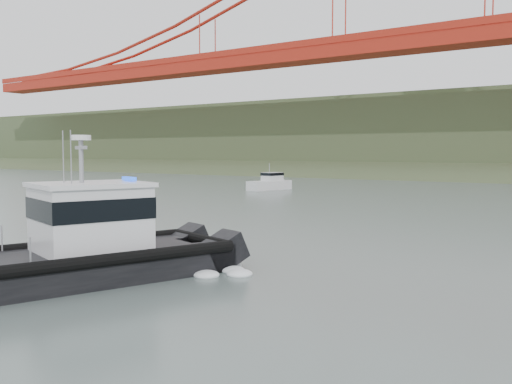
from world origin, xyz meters
TOP-DOWN VIEW (x-y plane):
  - ground at (0.00, 0.00)m, footprint 400.00×400.00m
  - patrol_boat at (-0.07, -3.85)m, footprint 7.16×11.60m
  - motorboat at (-21.65, 40.65)m, footprint 2.98×6.23m

SIDE VIEW (x-z plane):
  - ground at x=0.00m, z-range 0.00..0.00m
  - motorboat at x=-21.65m, z-range -0.82..2.46m
  - patrol_boat at x=-0.07m, z-range -1.32..3.97m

